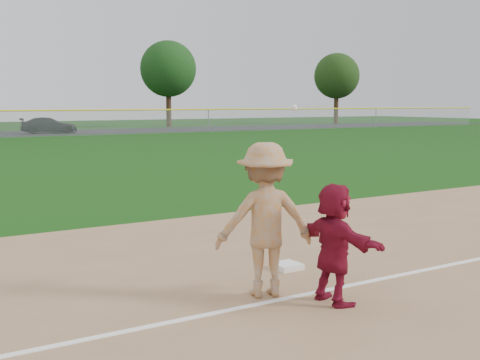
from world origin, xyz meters
TOP-DOWN VIEW (x-y plane):
  - ground at (0.00, 0.00)m, footprint 160.00×160.00m
  - foul_line at (0.00, -0.80)m, footprint 60.00×0.10m
  - first_base at (0.17, 0.37)m, footprint 0.40×0.40m
  - base_runner at (-0.24, -1.23)m, footprint 0.47×1.45m
  - car_right at (7.33, 44.93)m, footprint 4.87×2.60m
  - first_base_play at (-0.82, -0.50)m, footprint 1.50×1.14m
  - tree_3 at (22.00, 52.80)m, footprint 6.00×6.00m
  - tree_4 at (44.00, 51.20)m, footprint 5.60×5.60m

SIDE VIEW (x-z plane):
  - ground at x=0.00m, z-range 0.00..0.00m
  - foul_line at x=0.00m, z-range 0.02..0.03m
  - first_base at x=0.17m, z-range 0.02..0.11m
  - car_right at x=7.33m, z-range 0.01..1.35m
  - base_runner at x=-0.24m, z-range 0.02..1.58m
  - first_base_play at x=-0.82m, z-range -0.22..2.32m
  - tree_4 at x=44.00m, z-range 1.51..10.18m
  - tree_3 at x=22.00m, z-range 1.57..10.76m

